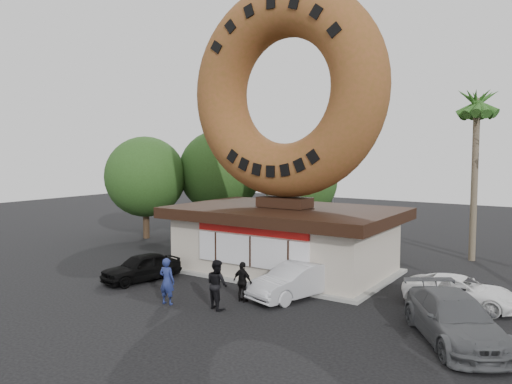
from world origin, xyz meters
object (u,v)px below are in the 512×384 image
at_px(car_white, 461,292).
at_px(giant_donut, 285,91).
at_px(street_lamp, 334,175).
at_px(person_right, 243,282).
at_px(car_black, 141,267).
at_px(car_grey, 455,319).
at_px(car_silver, 296,281).
at_px(person_left, 167,281).
at_px(person_center, 217,284).
at_px(donut_shop, 284,237).

bearing_deg(car_white, giant_donut, 81.60).
relative_size(street_lamp, car_white, 1.85).
distance_m(giant_donut, car_white, 12.24).
xyz_separation_m(person_right, car_black, (-5.88, 0.04, -0.17)).
height_order(car_grey, car_white, car_grey).
xyz_separation_m(car_silver, car_white, (6.02, 2.51, -0.12)).
xyz_separation_m(street_lamp, person_right, (3.05, -15.40, -3.66)).
height_order(person_left, car_grey, person_left).
relative_size(person_center, car_silver, 0.44).
distance_m(person_right, car_white, 8.64).
bearing_deg(person_right, giant_donut, -70.68).
distance_m(person_left, car_grey, 10.71).
height_order(donut_shop, car_silver, donut_shop).
bearing_deg(car_white, car_black, 106.64).
xyz_separation_m(donut_shop, car_white, (8.73, -1.17, -1.17)).
height_order(giant_donut, car_black, giant_donut).
bearing_deg(car_grey, person_center, 156.78).
relative_size(street_lamp, person_right, 4.86).
height_order(person_right, car_white, person_right).
relative_size(car_grey, car_white, 1.21).
xyz_separation_m(donut_shop, giant_donut, (0.00, 0.02, 7.34)).
bearing_deg(donut_shop, car_black, -131.18).
bearing_deg(giant_donut, car_silver, -53.71).
height_order(street_lamp, person_center, street_lamp).
bearing_deg(person_left, giant_donut, -107.35).
bearing_deg(giant_donut, street_lamp, 100.51).
bearing_deg(street_lamp, car_silver, -71.56).
bearing_deg(car_black, car_grey, 14.13).
relative_size(car_silver, car_grey, 0.84).
bearing_deg(person_left, car_silver, -145.04).
relative_size(person_left, car_grey, 0.36).
bearing_deg(car_black, car_silver, 26.02).
xyz_separation_m(street_lamp, car_silver, (4.57, -13.69, -3.76)).
distance_m(street_lamp, car_grey, 19.20).
relative_size(street_lamp, person_left, 4.26).
xyz_separation_m(donut_shop, car_grey, (9.33, -5.13, -1.01)).
distance_m(donut_shop, person_right, 5.60).
xyz_separation_m(person_center, car_grey, (8.46, 1.53, -0.21)).
bearing_deg(donut_shop, car_silver, -53.59).
xyz_separation_m(person_left, person_center, (2.02, 0.67, 0.03)).
bearing_deg(car_grey, donut_shop, 117.74).
bearing_deg(person_center, car_silver, -101.40).
bearing_deg(person_right, donut_shop, -70.65).
height_order(giant_donut, person_right, giant_donut).
relative_size(person_center, car_grey, 0.37).
xyz_separation_m(giant_donut, car_silver, (2.71, -3.69, -8.38)).
bearing_deg(street_lamp, car_white, -46.57).
distance_m(person_center, person_right, 1.32).
distance_m(person_left, car_white, 11.65).
xyz_separation_m(person_left, car_black, (-3.53, 1.98, -0.29)).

